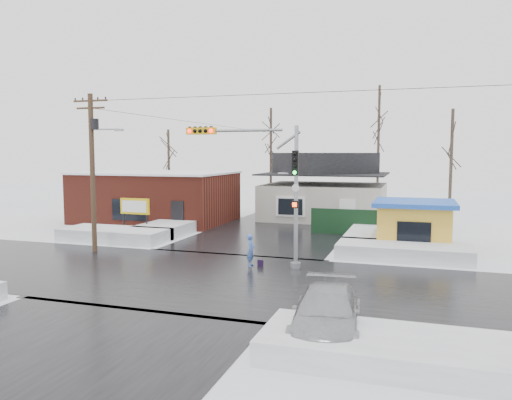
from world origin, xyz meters
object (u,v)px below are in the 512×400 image
(marquee_sign, at_px, (135,207))
(kiosk, at_px, (414,225))
(utility_pole, at_px, (93,163))
(car, at_px, (326,314))
(traffic_signal, at_px, (265,176))
(pedestrian, at_px, (251,251))

(marquee_sign, xyz_separation_m, kiosk, (18.50, 0.50, -0.46))
(utility_pole, height_order, car, utility_pole)
(traffic_signal, xyz_separation_m, kiosk, (7.07, 7.03, -3.08))
(pedestrian, relative_size, car, 0.32)
(marquee_sign, relative_size, kiosk, 0.55)
(traffic_signal, bearing_deg, marquee_sign, 150.28)
(pedestrian, bearing_deg, kiosk, -49.90)
(traffic_signal, bearing_deg, utility_pole, 177.05)
(marquee_sign, relative_size, pedestrian, 1.57)
(pedestrian, bearing_deg, utility_pole, 82.16)
(utility_pole, relative_size, pedestrian, 5.55)
(car, bearing_deg, pedestrian, 116.45)
(marquee_sign, bearing_deg, utility_pole, -79.87)
(utility_pole, relative_size, kiosk, 1.96)
(utility_pole, bearing_deg, car, -31.40)
(utility_pole, relative_size, car, 1.79)
(utility_pole, bearing_deg, marquee_sign, 100.13)
(traffic_signal, bearing_deg, kiosk, 44.84)
(traffic_signal, relative_size, utility_pole, 0.78)
(kiosk, bearing_deg, car, -98.93)
(kiosk, bearing_deg, traffic_signal, -135.16)
(utility_pole, xyz_separation_m, car, (14.97, -9.14, -4.38))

